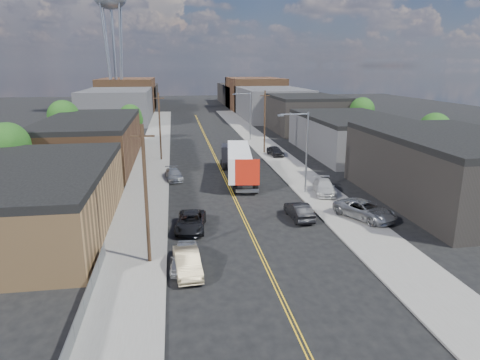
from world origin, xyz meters
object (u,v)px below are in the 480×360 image
object	(u,v)px
car_left_c	(191,222)
car_right_lot_b	(324,187)
semi_truck	(237,160)
car_left_d	(174,175)
car_right_lot_a	(365,210)
car_right_lot_c	(275,151)
car_left_b	(187,263)
car_left_a	(185,257)
car_ahead_truck	(234,150)
car_right_oncoming	(299,211)
water_tower	(110,2)

from	to	relation	value
car_left_c	car_right_lot_b	distance (m)	17.04
semi_truck	car_left_d	world-z (taller)	semi_truck
car_left_d	car_right_lot_a	bearing A→B (deg)	-52.19
car_right_lot_c	car_left_b	bearing A→B (deg)	-120.24
car_right_lot_b	car_left_b	bearing A→B (deg)	-122.29
car_left_a	car_ahead_truck	xyz separation A→B (m)	(8.84, 38.76, -0.07)
car_right_oncoming	car_right_lot_b	size ratio (longest dim) A/B	0.92
car_left_d	car_left_a	bearing A→B (deg)	-95.68
car_right_oncoming	car_right_lot_c	xyz separation A→B (m)	(4.35, 27.83, 0.11)
car_left_d	car_right_oncoming	xyz separation A→B (m)	(11.40, -15.98, 0.09)
car_right_lot_b	car_ahead_truck	world-z (taller)	car_right_lot_b
car_left_a	car_right_lot_b	world-z (taller)	car_right_lot_b
car_left_b	car_left_d	xyz separation A→B (m)	(-0.84, 25.21, -0.10)
car_right_lot_a	car_left_c	bearing A→B (deg)	152.02
car_right_lot_a	car_left_a	bearing A→B (deg)	174.98
car_right_lot_c	car_ahead_truck	size ratio (longest dim) A/B	0.85
water_tower	car_right_lot_c	distance (m)	78.02
water_tower	car_left_d	size ratio (longest dim) A/B	7.93
car_left_d	car_right_lot_c	xyz separation A→B (m)	(15.75, 11.84, 0.20)
water_tower	car_right_lot_b	distance (m)	96.24
car_right_oncoming	car_left_d	bearing A→B (deg)	-56.46
semi_truck	car_left_d	size ratio (longest dim) A/B	3.40
car_left_c	car_right_oncoming	size ratio (longest dim) A/B	1.13
water_tower	car_right_lot_b	xyz separation A→B (m)	(31.92, -85.77, -29.76)
car_ahead_truck	car_left_b	bearing A→B (deg)	-104.10
car_right_lot_a	car_right_lot_b	xyz separation A→B (m)	(-0.95, 8.23, -0.08)
car_right_lot_c	semi_truck	bearing A→B (deg)	-130.91
car_right_lot_a	car_right_lot_c	world-z (taller)	car_right_lot_a
car_left_d	car_right_lot_b	bearing A→B (deg)	-36.12
car_left_c	car_right_oncoming	world-z (taller)	car_right_oncoming
car_right_oncoming	car_ahead_truck	world-z (taller)	car_right_oncoming
semi_truck	car_right_lot_b	world-z (taller)	semi_truck
semi_truck	car_left_d	bearing A→B (deg)	-176.16
car_right_lot_a	car_right_lot_b	size ratio (longest dim) A/B	1.16
car_left_d	car_right_oncoming	distance (m)	19.63
car_left_a	car_right_oncoming	world-z (taller)	car_right_oncoming
water_tower	semi_truck	distance (m)	85.55
car_left_d	semi_truck	bearing A→B (deg)	-10.46
car_left_a	car_right_lot_c	world-z (taller)	car_right_lot_c
car_left_a	car_right_lot_c	bearing A→B (deg)	73.62
water_tower	car_left_c	distance (m)	100.10
car_right_lot_c	car_ahead_truck	bearing A→B (deg)	148.31
car_left_d	car_right_lot_b	xyz separation A→B (m)	(16.32, -8.98, 0.21)
car_left_c	car_left_a	bearing A→B (deg)	-88.67
car_right_lot_a	semi_truck	bearing A→B (deg)	91.23
car_right_lot_c	car_ahead_truck	xyz separation A→B (m)	(-6.21, 2.68, -0.18)
car_left_b	car_right_oncoming	size ratio (longest dim) A/B	1.01
car_right_oncoming	car_right_lot_c	world-z (taller)	car_right_lot_c
car_left_a	car_left_b	size ratio (longest dim) A/B	0.96
car_right_lot_c	car_left_c	bearing A→B (deg)	-124.60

